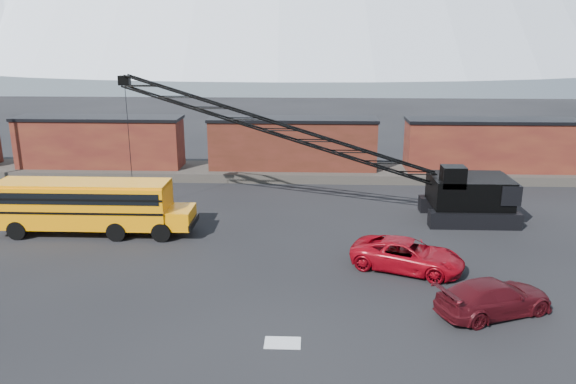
% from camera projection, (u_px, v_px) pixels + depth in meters
% --- Properties ---
extents(ground, '(160.00, 160.00, 0.00)m').
position_uv_depth(ground, '(276.00, 296.00, 25.48)').
color(ground, black).
rests_on(ground, ground).
extents(gravel_berm, '(120.00, 5.00, 0.70)m').
position_uv_depth(gravel_berm, '(293.00, 172.00, 46.52)').
color(gravel_berm, '#453F39').
rests_on(gravel_berm, ground).
extents(boxcar_west_near, '(13.70, 3.10, 4.17)m').
position_uv_depth(boxcar_west_near, '(100.00, 142.00, 46.50)').
color(boxcar_west_near, '#471514').
rests_on(boxcar_west_near, gravel_berm).
extents(boxcar_mid, '(13.70, 3.10, 4.17)m').
position_uv_depth(boxcar_mid, '(293.00, 144.00, 45.86)').
color(boxcar_mid, '#562018').
rests_on(boxcar_mid, gravel_berm).
extents(boxcar_east_near, '(13.70, 3.10, 4.17)m').
position_uv_depth(boxcar_east_near, '(491.00, 145.00, 45.21)').
color(boxcar_east_near, '#471514').
rests_on(boxcar_east_near, gravel_berm).
extents(snow_patch, '(1.40, 0.90, 0.02)m').
position_uv_depth(snow_patch, '(283.00, 343.00, 21.62)').
color(snow_patch, silver).
rests_on(snow_patch, ground).
extents(school_bus, '(11.65, 2.65, 3.19)m').
position_uv_depth(school_bus, '(90.00, 205.00, 32.88)').
color(school_bus, orange).
rests_on(school_bus, ground).
extents(red_pickup, '(6.14, 4.49, 1.55)m').
position_uv_depth(red_pickup, '(408.00, 255.00, 28.12)').
color(red_pickup, '#9D0714').
rests_on(red_pickup, ground).
extents(maroon_suv, '(5.60, 3.93, 1.51)m').
position_uv_depth(maroon_suv, '(494.00, 297.00, 23.69)').
color(maroon_suv, '#440C12').
rests_on(maroon_suv, ground).
extents(crawler_crane, '(25.06, 4.20, 9.12)m').
position_uv_depth(crawler_crane, '(315.00, 142.00, 35.41)').
color(crawler_crane, black).
rests_on(crawler_crane, ground).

